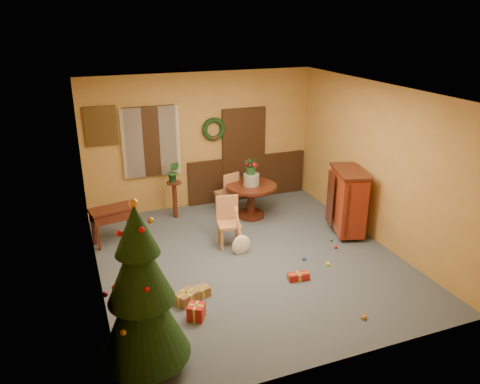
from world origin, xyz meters
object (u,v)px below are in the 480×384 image
dining_table (251,195)px  writing_desk (112,217)px  chair_near (228,220)px  sideboard (348,200)px  christmas_tree (141,293)px

dining_table → writing_desk: size_ratio=1.21×
dining_table → writing_desk: dining_table is taller
chair_near → sideboard: size_ratio=0.72×
sideboard → dining_table: bearing=136.5°
chair_near → dining_table: bearing=49.2°
christmas_tree → sideboard: (4.30, 2.31, -0.35)m
sideboard → chair_near: bearing=171.1°
dining_table → sideboard: bearing=-43.5°
chair_near → christmas_tree: (-2.00, -2.67, 0.55)m
chair_near → writing_desk: bearing=157.4°
chair_near → christmas_tree: christmas_tree is taller
dining_table → chair_near: size_ratio=1.12×
dining_table → sideboard: (1.43, -1.36, 0.19)m
chair_near → sideboard: bearing=-8.9°
chair_near → sideboard: (2.30, -0.36, 0.19)m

